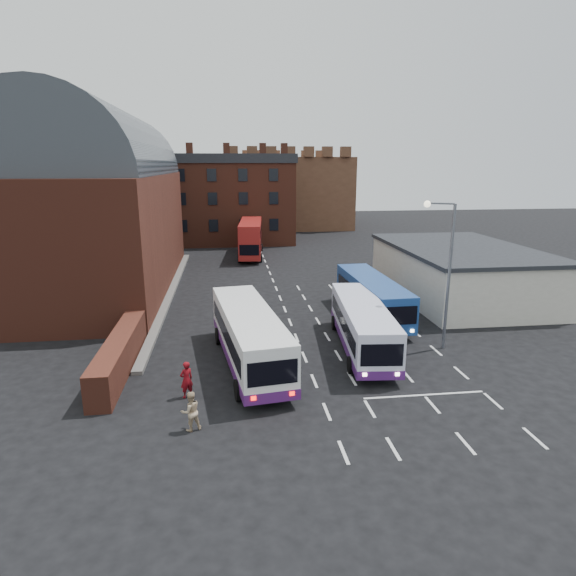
{
  "coord_description": "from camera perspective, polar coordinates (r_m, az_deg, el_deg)",
  "views": [
    {
      "loc": [
        -4.2,
        -23.26,
        10.84
      ],
      "look_at": [
        0.0,
        10.0,
        2.2
      ],
      "focal_mm": 30.0,
      "sensor_mm": 36.0,
      "label": 1
    }
  ],
  "objects": [
    {
      "name": "brick_terrace",
      "position": [
        69.49,
        -8.79,
        9.88
      ],
      "size": [
        22.0,
        10.0,
        11.0
      ],
      "primitive_type": "cube",
      "color": "brown",
      "rests_on": "ground"
    },
    {
      "name": "forecourt_wall",
      "position": [
        27.8,
        -19.31,
        -7.35
      ],
      "size": [
        1.2,
        10.0,
        1.8
      ],
      "primitive_type": "cube",
      "color": "#602B1E",
      "rests_on": "ground"
    },
    {
      "name": "pedestrian_red",
      "position": [
        23.78,
        -11.94,
        -10.57
      ],
      "size": [
        0.79,
        0.72,
        1.82
      ],
      "primitive_type": "imported",
      "rotation": [
        0.0,
        0.0,
        3.71
      ],
      "color": "maroon",
      "rests_on": "ground"
    },
    {
      "name": "street_lamp",
      "position": [
        29.51,
        18.08,
        2.96
      ],
      "size": [
        1.66,
        0.92,
        8.83
      ],
      "rotation": [
        0.0,
        0.0,
        -0.43
      ],
      "color": "slate",
      "rests_on": "ground"
    },
    {
      "name": "bus_white_outbound",
      "position": [
        26.63,
        -4.65,
        -5.37
      ],
      "size": [
        4.11,
        11.61,
        3.1
      ],
      "rotation": [
        0.0,
        0.0,
        0.14
      ],
      "color": "white",
      "rests_on": "ground"
    },
    {
      "name": "castle_keep",
      "position": [
        89.97,
        -0.69,
        11.37
      ],
      "size": [
        22.0,
        22.0,
        12.0
      ],
      "primitive_type": "cube",
      "color": "brown",
      "rests_on": "ground"
    },
    {
      "name": "bus_blue",
      "position": [
        35.14,
        9.94,
        -0.81
      ],
      "size": [
        2.94,
        10.77,
        2.92
      ],
      "rotation": [
        0.0,
        0.0,
        3.17
      ],
      "color": "navy",
      "rests_on": "ground"
    },
    {
      "name": "bus_red_double",
      "position": [
        58.01,
        -4.43,
        5.92
      ],
      "size": [
        3.38,
        10.89,
        4.29
      ],
      "rotation": [
        0.0,
        0.0,
        3.06
      ],
      "color": "maroon",
      "rests_on": "ground"
    },
    {
      "name": "bus_white_inbound",
      "position": [
        28.97,
        8.81,
        -4.14
      ],
      "size": [
        3.4,
        10.66,
        2.86
      ],
      "rotation": [
        0.0,
        0.0,
        3.05
      ],
      "color": "silver",
      "rests_on": "ground"
    },
    {
      "name": "pedestrian_beige",
      "position": [
        21.07,
        -11.46,
        -14.12
      ],
      "size": [
        1.02,
        0.92,
        1.73
      ],
      "primitive_type": "imported",
      "rotation": [
        0.0,
        0.0,
        3.52
      ],
      "color": "tan",
      "rests_on": "ground"
    },
    {
      "name": "railway_station",
      "position": [
        45.79,
        -21.77,
        9.43
      ],
      "size": [
        12.0,
        28.0,
        16.0
      ],
      "color": "#602B1E",
      "rests_on": "ground"
    },
    {
      "name": "ground",
      "position": [
        26.0,
        2.81,
        -10.2
      ],
      "size": [
        180.0,
        180.0,
        0.0
      ],
      "primitive_type": "plane",
      "color": "black"
    },
    {
      "name": "cream_building",
      "position": [
        42.81,
        19.64,
        1.9
      ],
      "size": [
        10.4,
        16.4,
        4.25
      ],
      "color": "beige",
      "rests_on": "ground"
    }
  ]
}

